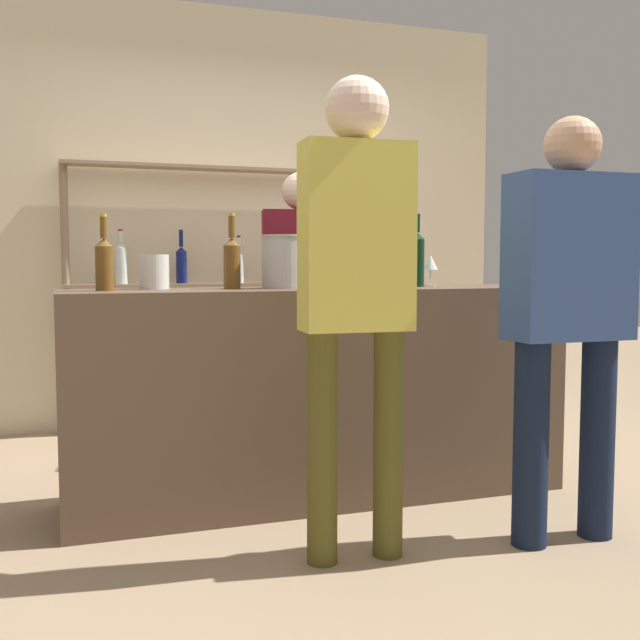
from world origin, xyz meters
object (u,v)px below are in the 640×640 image
counter_bottle_1 (417,258)px  counter_bottle_0 (232,261)px  cork_jar (154,272)px  customer_center (356,274)px  server_behind_counter (301,291)px  customer_right (568,299)px  ice_bucket (285,262)px  counter_bottle_2 (104,262)px  counter_bottle_3 (347,261)px  wine_glass (431,263)px

counter_bottle_1 → counter_bottle_0: bearing=-179.9°
counter_bottle_0 → cork_jar: 0.34m
customer_center → server_behind_counter: bearing=-6.4°
customer_center → cork_jar: bearing=39.0°
customer_right → ice_bucket: bearing=46.6°
counter_bottle_2 → cork_jar: 0.25m
counter_bottle_2 → counter_bottle_3: size_ratio=1.01×
customer_right → server_behind_counter: size_ratio=1.04×
customer_center → counter_bottle_3: bearing=-15.3°
cork_jar → server_behind_counter: size_ratio=0.10×
counter_bottle_2 → wine_glass: 1.57m
wine_glass → customer_right: customer_right is taller
counter_bottle_0 → ice_bucket: counter_bottle_0 is taller
ice_bucket → customer_right: 1.24m
counter_bottle_2 → customer_right: 1.88m
cork_jar → server_behind_counter: 1.07m
server_behind_counter → customer_right: bearing=32.2°
cork_jar → customer_center: size_ratio=0.09×
counter_bottle_0 → ice_bucket: (0.24, -0.02, -0.00)m
counter_bottle_1 → counter_bottle_3: bearing=173.6°
counter_bottle_3 → cork_jar: (-0.90, 0.04, -0.05)m
ice_bucket → server_behind_counter: size_ratio=0.15×
counter_bottle_3 → wine_glass: bearing=2.3°
counter_bottle_3 → server_behind_counter: size_ratio=0.20×
ice_bucket → customer_center: 0.76m
counter_bottle_1 → server_behind_counter: 0.80m
counter_bottle_2 → server_behind_counter: (1.09, 0.73, -0.16)m
wine_glass → customer_right: size_ratio=0.09×
customer_right → server_behind_counter: (-0.59, 1.56, -0.02)m
counter_bottle_1 → server_behind_counter: bearing=118.8°
counter_bottle_3 → ice_bucket: (-0.33, -0.06, -0.00)m
customer_right → counter_bottle_2: bearing=63.9°
wine_glass → server_behind_counter: 0.81m
counter_bottle_1 → customer_right: (0.22, -0.88, -0.16)m
ice_bucket → cork_jar: 0.58m
counter_bottle_3 → cork_jar: size_ratio=2.07×
ice_bucket → customer_right: bearing=-43.8°
counter_bottle_0 → customer_right: customer_right is taller
counter_bottle_3 → counter_bottle_0: bearing=-175.8°
counter_bottle_0 → customer_right: (1.13, -0.88, -0.15)m
counter_bottle_3 → cork_jar: bearing=177.7°
counter_bottle_3 → customer_center: customer_center is taller
wine_glass → customer_center: (-0.73, -0.84, -0.04)m
counter_bottle_0 → cork_jar: bearing=166.9°
ice_bucket → counter_bottle_2: bearing=-178.8°
cork_jar → customer_right: size_ratio=0.09×
counter_bottle_2 → server_behind_counter: bearing=33.8°
counter_bottle_0 → cork_jar: counter_bottle_0 is taller
customer_center → counter_bottle_1: bearing=-35.4°
counter_bottle_0 → ice_bucket: size_ratio=1.39×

